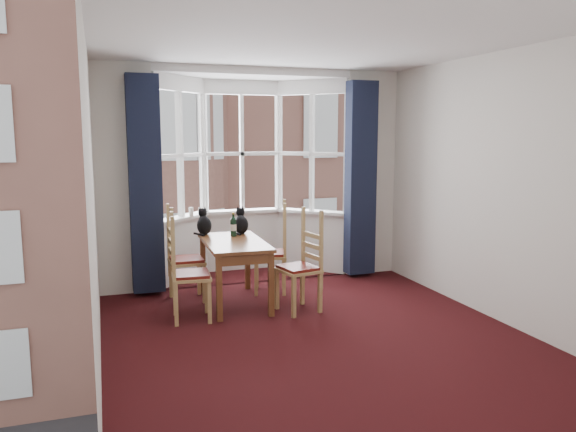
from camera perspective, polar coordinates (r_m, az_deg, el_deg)
name	(u,v)px	position (r m, az deg, el deg)	size (l,w,h in m)	color
floor	(319,339)	(5.55, 3.18, -12.35)	(4.50, 4.50, 0.00)	black
ceiling	(322,39)	(5.25, 3.44, 17.55)	(4.50, 4.50, 0.00)	white
wall_left	(93,203)	(4.84, -19.22, 1.25)	(4.50, 4.50, 0.00)	silver
wall_right	(499,188)	(6.24, 20.62, 2.69)	(4.50, 4.50, 0.00)	silver
wall_near	(473,236)	(3.26, 18.25, -1.97)	(4.00, 4.00, 0.00)	silver
wall_back_pier_left	(125,180)	(7.09, -16.27, 3.51)	(0.70, 0.12, 2.80)	silver
wall_back_pier_right	(370,174)	(7.94, 8.31, 4.24)	(0.70, 0.12, 2.80)	silver
bay_window	(246,174)	(7.83, -4.26, 4.25)	(2.76, 0.94, 2.80)	white
curtain_left	(145,185)	(6.93, -14.29, 3.06)	(0.38, 0.22, 2.60)	#171D34
curtain_right	(361,179)	(7.68, 7.38, 3.75)	(0.38, 0.22, 2.60)	#171D34
dining_table	(234,250)	(6.49, -5.48, -3.45)	(0.70, 1.26, 0.74)	brown
chair_left_near	(182,277)	(6.03, -10.67, -6.07)	(0.44, 0.46, 0.92)	tan
chair_left_far	(179,262)	(6.72, -11.03, -4.57)	(0.40, 0.42, 0.92)	tan
chair_right_near	(305,268)	(6.28, 1.76, -5.35)	(0.48, 0.50, 0.92)	tan
chair_right_far	(277,255)	(6.97, -1.08, -3.95)	(0.51, 0.52, 0.92)	tan
cat_left	(204,224)	(6.91, -8.53, -0.79)	(0.18, 0.26, 0.34)	black
cat_right	(241,223)	(6.92, -4.80, -0.72)	(0.21, 0.27, 0.34)	black
wine_bottle	(233,226)	(6.74, -5.58, -1.01)	(0.07, 0.07, 0.28)	black
candle_tall	(191,212)	(7.57, -9.81, 0.43)	(0.06, 0.06, 0.12)	white
candle_short	(201,211)	(7.62, -8.84, 0.46)	(0.06, 0.06, 0.11)	white
street	(134,257)	(37.95, -15.34, -4.02)	(80.00, 80.00, 0.00)	#333335
tenement_building	(160,145)	(18.92, -12.86, 7.08)	(18.40, 7.80, 15.20)	#925B4B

